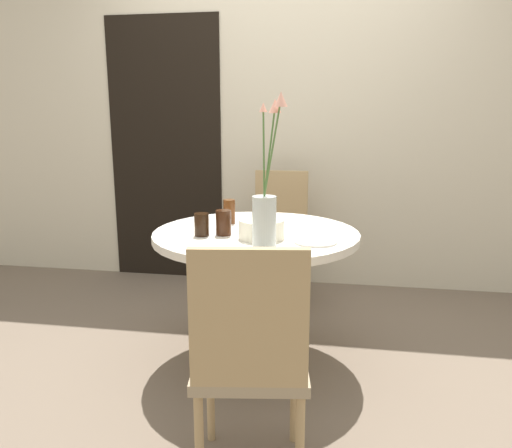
{
  "coord_description": "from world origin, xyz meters",
  "views": [
    {
      "loc": [
        0.42,
        -2.49,
        1.32
      ],
      "look_at": [
        0.0,
        0.0,
        0.76
      ],
      "focal_mm": 35.0,
      "sensor_mm": 36.0,
      "label": 1
    }
  ],
  "objects_px": {
    "drink_glass_2": "(223,223)",
    "side_plate": "(315,242)",
    "chair_right_flank": "(250,352)",
    "flower_vase": "(266,207)",
    "drink_glass_1": "(202,225)",
    "birthday_cake": "(261,229)",
    "chair_left_flank": "(279,228)",
    "drink_glass_0": "(229,211)"
  },
  "relations": [
    {
      "from": "flower_vase",
      "to": "drink_glass_0",
      "type": "xyz_separation_m",
      "value": [
        -0.28,
        0.5,
        -0.13
      ]
    },
    {
      "from": "chair_right_flank",
      "to": "drink_glass_2",
      "type": "distance_m",
      "value": 0.93
    },
    {
      "from": "drink_glass_2",
      "to": "chair_left_flank",
      "type": "bearing_deg",
      "value": 81.45
    },
    {
      "from": "chair_right_flank",
      "to": "chair_left_flank",
      "type": "bearing_deg",
      "value": -94.42
    },
    {
      "from": "flower_vase",
      "to": "drink_glass_0",
      "type": "height_order",
      "value": "flower_vase"
    },
    {
      "from": "side_plate",
      "to": "drink_glass_1",
      "type": "height_order",
      "value": "drink_glass_1"
    },
    {
      "from": "chair_left_flank",
      "to": "flower_vase",
      "type": "bearing_deg",
      "value": -85.43
    },
    {
      "from": "drink_glass_2",
      "to": "drink_glass_1",
      "type": "bearing_deg",
      "value": -161.28
    },
    {
      "from": "chair_left_flank",
      "to": "side_plate",
      "type": "bearing_deg",
      "value": -74.26
    },
    {
      "from": "chair_left_flank",
      "to": "birthday_cake",
      "type": "relative_size",
      "value": 4.1
    },
    {
      "from": "birthday_cake",
      "to": "flower_vase",
      "type": "xyz_separation_m",
      "value": [
        0.05,
        -0.19,
        0.15
      ]
    },
    {
      "from": "birthday_cake",
      "to": "side_plate",
      "type": "xyz_separation_m",
      "value": [
        0.27,
        -0.04,
        -0.04
      ]
    },
    {
      "from": "drink_glass_0",
      "to": "drink_glass_2",
      "type": "distance_m",
      "value": 0.27
    },
    {
      "from": "chair_right_flank",
      "to": "drink_glass_0",
      "type": "distance_m",
      "value": 1.19
    },
    {
      "from": "chair_left_flank",
      "to": "chair_right_flank",
      "type": "relative_size",
      "value": 1.0
    },
    {
      "from": "flower_vase",
      "to": "drink_glass_1",
      "type": "distance_m",
      "value": 0.43
    },
    {
      "from": "chair_left_flank",
      "to": "flower_vase",
      "type": "distance_m",
      "value": 1.35
    },
    {
      "from": "birthday_cake",
      "to": "drink_glass_2",
      "type": "height_order",
      "value": "birthday_cake"
    },
    {
      "from": "drink_glass_0",
      "to": "drink_glass_1",
      "type": "height_order",
      "value": "drink_glass_0"
    },
    {
      "from": "drink_glass_0",
      "to": "birthday_cake",
      "type": "bearing_deg",
      "value": -53.27
    },
    {
      "from": "chair_left_flank",
      "to": "drink_glass_1",
      "type": "xyz_separation_m",
      "value": [
        -0.26,
        -1.09,
        0.26
      ]
    },
    {
      "from": "side_plate",
      "to": "drink_glass_0",
      "type": "height_order",
      "value": "drink_glass_0"
    },
    {
      "from": "chair_left_flank",
      "to": "side_plate",
      "type": "relative_size",
      "value": 4.45
    },
    {
      "from": "chair_left_flank",
      "to": "birthday_cake",
      "type": "bearing_deg",
      "value": -87.31
    },
    {
      "from": "birthday_cake",
      "to": "flower_vase",
      "type": "distance_m",
      "value": 0.25
    },
    {
      "from": "drink_glass_2",
      "to": "side_plate",
      "type": "bearing_deg",
      "value": -9.5
    },
    {
      "from": "flower_vase",
      "to": "drink_glass_2",
      "type": "distance_m",
      "value": 0.36
    },
    {
      "from": "drink_glass_1",
      "to": "birthday_cake",
      "type": "bearing_deg",
      "value": -0.23
    },
    {
      "from": "birthday_cake",
      "to": "drink_glass_1",
      "type": "distance_m",
      "value": 0.3
    },
    {
      "from": "drink_glass_0",
      "to": "drink_glass_1",
      "type": "distance_m",
      "value": 0.32
    },
    {
      "from": "drink_glass_1",
      "to": "flower_vase",
      "type": "bearing_deg",
      "value": -28.89
    },
    {
      "from": "birthday_cake",
      "to": "side_plate",
      "type": "distance_m",
      "value": 0.27
    },
    {
      "from": "chair_left_flank",
      "to": "side_plate",
      "type": "height_order",
      "value": "chair_left_flank"
    },
    {
      "from": "birthday_cake",
      "to": "drink_glass_0",
      "type": "height_order",
      "value": "birthday_cake"
    },
    {
      "from": "side_plate",
      "to": "drink_glass_2",
      "type": "bearing_deg",
      "value": 170.5
    },
    {
      "from": "chair_right_flank",
      "to": "drink_glass_0",
      "type": "height_order",
      "value": "chair_right_flank"
    },
    {
      "from": "chair_right_flank",
      "to": "drink_glass_2",
      "type": "xyz_separation_m",
      "value": [
        -0.29,
        0.84,
        0.26
      ]
    },
    {
      "from": "chair_right_flank",
      "to": "drink_glass_1",
      "type": "relative_size",
      "value": 8.01
    },
    {
      "from": "chair_left_flank",
      "to": "drink_glass_2",
      "type": "xyz_separation_m",
      "value": [
        -0.16,
        -1.05,
        0.26
      ]
    },
    {
      "from": "chair_right_flank",
      "to": "flower_vase",
      "type": "bearing_deg",
      "value": -94.74
    },
    {
      "from": "flower_vase",
      "to": "drink_glass_2",
      "type": "bearing_deg",
      "value": 137.31
    },
    {
      "from": "drink_glass_0",
      "to": "drink_glass_2",
      "type": "bearing_deg",
      "value": -83.55
    }
  ]
}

